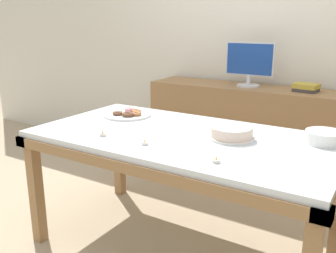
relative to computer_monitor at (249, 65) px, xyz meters
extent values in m
plane|color=tan|center=(0.06, -1.24, -1.07)|extent=(12.00, 12.00, 0.00)
cube|color=silver|center=(0.06, 0.30, 0.23)|extent=(8.00, 0.10, 2.60)
cube|color=silver|center=(0.06, -1.24, -0.32)|extent=(1.80, 0.95, 0.04)
cube|color=olive|center=(0.06, -1.69, -0.37)|extent=(1.84, 0.08, 0.06)
cube|color=olive|center=(0.06, -0.79, -0.37)|extent=(1.84, 0.08, 0.06)
cube|color=olive|center=(-0.82, -1.24, -0.37)|extent=(0.08, 0.98, 0.06)
cube|color=olive|center=(-0.80, -1.67, -0.71)|extent=(0.07, 0.07, 0.71)
cube|color=olive|center=(-0.80, -0.81, -0.71)|extent=(0.07, 0.07, 0.71)
cube|color=olive|center=(0.06, 0.00, -0.63)|extent=(1.88, 0.44, 0.88)
cylinder|color=silver|center=(0.00, 0.00, -0.18)|extent=(0.20, 0.20, 0.02)
cylinder|color=silver|center=(0.00, 0.00, -0.13)|extent=(0.04, 0.04, 0.09)
cube|color=silver|center=(0.00, 0.00, 0.05)|extent=(0.42, 0.02, 0.28)
cube|color=navy|center=(0.00, -0.01, 0.05)|extent=(0.40, 0.00, 0.26)
cube|color=#3F3838|center=(0.48, 0.00, -0.18)|extent=(0.19, 0.17, 0.03)
cube|color=#B29933|center=(0.48, 0.00, -0.14)|extent=(0.21, 0.18, 0.04)
cylinder|color=white|center=(0.34, -1.17, -0.29)|extent=(0.26, 0.26, 0.01)
cylinder|color=beige|center=(0.34, -1.17, -0.26)|extent=(0.24, 0.24, 0.06)
cylinder|color=white|center=(0.34, -1.17, -0.23)|extent=(0.23, 0.23, 0.01)
cylinder|color=white|center=(-0.52, -1.05, -0.29)|extent=(0.34, 0.34, 0.01)
torus|color=#B27042|center=(-0.43, -1.05, -0.27)|extent=(0.07, 0.07, 0.02)
torus|color=#B27042|center=(-0.49, -0.98, -0.27)|extent=(0.07, 0.07, 0.02)
torus|color=pink|center=(-0.55, -0.98, -0.27)|extent=(0.07, 0.07, 0.03)
torus|color=white|center=(-0.60, -1.06, -0.27)|extent=(0.08, 0.08, 0.02)
torus|color=brown|center=(-0.56, -1.11, -0.27)|extent=(0.07, 0.07, 0.02)
torus|color=brown|center=(-0.47, -1.10, -0.27)|extent=(0.09, 0.09, 0.03)
cylinder|color=white|center=(0.81, -0.98, -0.29)|extent=(0.21, 0.21, 0.01)
cylinder|color=white|center=(0.81, -0.98, -0.28)|extent=(0.21, 0.21, 0.01)
cylinder|color=white|center=(0.81, -0.98, -0.27)|extent=(0.21, 0.21, 0.01)
cylinder|color=white|center=(0.81, -0.98, -0.26)|extent=(0.21, 0.21, 0.01)
cylinder|color=white|center=(0.81, -0.98, -0.25)|extent=(0.21, 0.21, 0.01)
cylinder|color=white|center=(0.81, -0.98, -0.24)|extent=(0.21, 0.21, 0.01)
cylinder|color=white|center=(0.81, -0.98, -0.23)|extent=(0.21, 0.21, 0.01)
cylinder|color=silver|center=(0.42, -1.56, -0.29)|extent=(0.04, 0.04, 0.02)
cylinder|color=white|center=(0.42, -1.56, -0.29)|extent=(0.03, 0.03, 0.00)
cone|color=#F9B74C|center=(0.42, -1.56, -0.27)|extent=(0.01, 0.01, 0.02)
cylinder|color=silver|center=(-0.03, -1.52, -0.29)|extent=(0.04, 0.04, 0.02)
cylinder|color=white|center=(-0.03, -1.52, -0.29)|extent=(0.03, 0.03, 0.00)
cone|color=#F9B74C|center=(-0.03, -1.52, -0.27)|extent=(0.01, 0.01, 0.02)
cylinder|color=silver|center=(-0.33, -1.52, -0.29)|extent=(0.04, 0.04, 0.02)
cylinder|color=white|center=(-0.33, -1.52, -0.29)|extent=(0.03, 0.03, 0.00)
cone|color=#F9B74C|center=(-0.33, -1.52, -0.27)|extent=(0.01, 0.01, 0.02)
camera|label=1|loc=(1.11, -3.11, 0.35)|focal=40.00mm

